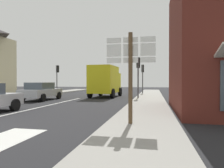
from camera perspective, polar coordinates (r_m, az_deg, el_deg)
The scene contains 10 objects.
ground_plane at distance 17.23m, azimuth -11.32°, elevation -4.47°, with size 80.00×80.00×0.00m, color #232326.
sidewalk_right at distance 13.88m, azimuth 10.02°, elevation -5.43°, with size 2.48×44.00×0.14m, color gray.
lane_centre_stripe at distance 13.66m, azimuth -17.92°, elevation -5.83°, with size 0.16×12.00×0.01m, color silver.
lane_turn_arrow at distance 6.38m, azimuth -27.44°, elevation -13.41°, with size 1.20×2.20×0.01m, color silver.
sedan_far at distance 17.85m, azimuth -19.24°, elevation -1.87°, with size 2.01×4.22×1.47m.
delivery_truck at distance 20.32m, azimuth -1.87°, elevation 0.99°, with size 2.65×5.08×3.05m.
route_sign_post at distance 6.90m, azimuth 5.22°, elevation 4.44°, with size 1.66×0.14×3.20m.
traffic_light_far_right at distance 24.97m, azimuth 8.61°, elevation 3.23°, with size 0.30×0.49×3.58m.
traffic_light_near_right at distance 17.79m, azimuth 7.37°, elevation 4.37°, with size 0.30×0.49×3.63m.
traffic_light_far_left at distance 26.88m, azimuth -15.07°, elevation 3.08°, with size 0.30×0.49×3.61m.
Camera 1 is at (6.70, -5.80, 1.55)m, focal length 32.59 mm.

